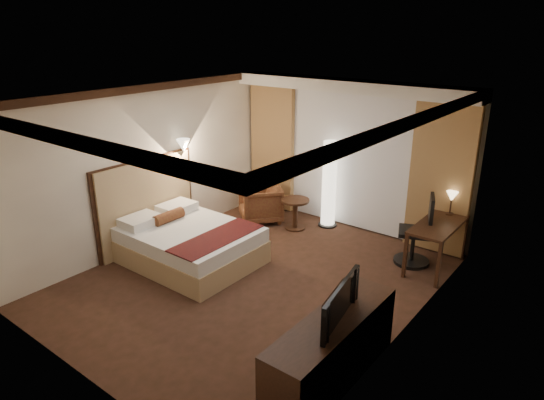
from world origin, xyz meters
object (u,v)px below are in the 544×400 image
Objects in this scene: floor_lamp at (329,184)px; desk at (436,246)px; dresser at (332,350)px; armchair at (260,202)px; television at (332,295)px; bed at (191,245)px; office_chair at (414,229)px; side_table at (295,214)px.

desk is (2.20, -0.43, -0.44)m from floor_lamp.
dresser is at bearing -57.79° from floor_lamp.
floor_lamp is at bearing 67.12° from armchair.
armchair is at bearing -177.33° from desk.
floor_lamp is at bearing 21.48° from television.
floor_lamp reaches higher than armchair.
floor_lamp reaches higher than bed.
dresser reaches higher than bed.
television is (3.16, -0.97, 0.73)m from bed.
office_chair is at bearing -171.77° from desk.
desk reaches higher than bed.
floor_lamp is 4.21m from television.
side_table is at bearing -178.59° from desk.
bed is 1.62× the size of desk.
dresser is at bearing -105.27° from office_chair.
office_chair is (-0.35, -0.05, 0.20)m from desk.
television is (2.63, -3.08, 0.74)m from side_table.
television is (3.38, -2.99, 0.64)m from armchair.
desk is at bearing 90.91° from dresser.
side_table is (0.75, 0.09, -0.10)m from armchair.
floor_lamp is at bearing 50.72° from side_table.
side_table is at bearing 157.81° from office_chair.
television is at bearing -89.64° from desk.
side_table is at bearing -129.28° from floor_lamp.
office_chair is at bearing 42.24° from armchair.
desk is at bearing 34.74° from bed.
office_chair is 1.19× the size of television.
floor_lamp is at bearing 168.97° from desk.
side_table is 4.11m from television.
bed is 2.61× the size of armchair.
bed is 2.07× the size of television.
floor_lamp is 0.86× the size of dresser.
side_table is at bearing 30.05° from television.
side_table is at bearing 47.21° from armchair.
side_table is 4.07m from dresser.
desk is at bearing 1.41° from side_table.
armchair is at bearing -173.00° from side_table.
television is at bearing -1.31° from armchair.
armchair is 3.36m from desk.
office_chair reaches higher than side_table.
floor_lamp is 4.25m from dresser.
armchair is 0.62× the size of desk.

